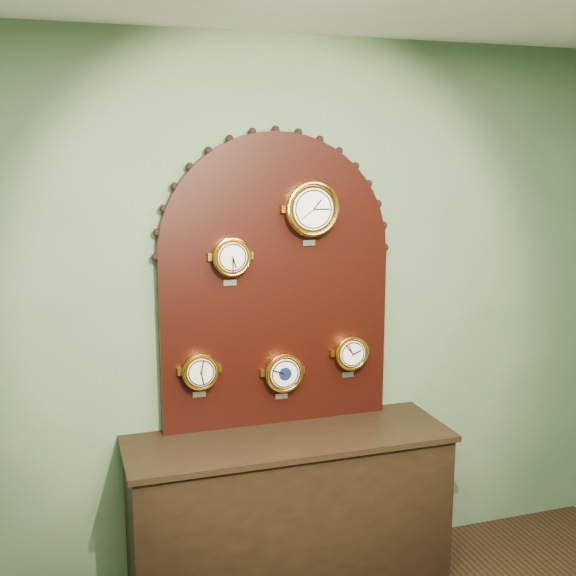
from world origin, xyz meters
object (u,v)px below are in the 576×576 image
object	(u,v)px
display_board	(276,272)
barometer	(283,372)
shop_counter	(289,515)
hygrometer	(200,371)
roman_clock	(231,257)
tide_clock	(350,353)
arabic_clock	(311,209)

from	to	relation	value
display_board	barometer	bearing A→B (deg)	-75.32
shop_counter	hygrometer	bearing A→B (deg)	159.59
display_board	roman_clock	xyz separation A→B (m)	(-0.25, -0.07, 0.10)
roman_clock	hygrometer	bearing A→B (deg)	179.93
hygrometer	barometer	bearing A→B (deg)	-0.09
barometer	tide_clock	bearing A→B (deg)	0.11
roman_clock	arabic_clock	size ratio (longest dim) A/B	0.75
shop_counter	roman_clock	bearing A→B (deg)	148.12
display_board	hygrometer	distance (m)	0.63
barometer	shop_counter	bearing A→B (deg)	-96.44
shop_counter	tide_clock	xyz separation A→B (m)	(0.39, 0.15, 0.79)
arabic_clock	display_board	bearing A→B (deg)	157.71
hygrometer	roman_clock	bearing A→B (deg)	-0.07
arabic_clock	hygrometer	distance (m)	0.98
roman_clock	hygrometer	size ratio (longest dim) A/B	1.03
roman_clock	arabic_clock	distance (m)	0.47
hygrometer	tide_clock	world-z (taller)	tide_clock
shop_counter	roman_clock	world-z (taller)	roman_clock
display_board	arabic_clock	distance (m)	0.37
shop_counter	display_board	xyz separation A→B (m)	(0.00, 0.22, 1.23)
display_board	arabic_clock	world-z (taller)	display_board
arabic_clock	tide_clock	distance (m)	0.79
display_board	hygrometer	world-z (taller)	display_board
hygrometer	barometer	xyz separation A→B (m)	(0.43, -0.00, -0.05)
shop_counter	arabic_clock	xyz separation A→B (m)	(0.17, 0.15, 1.55)
tide_clock	display_board	bearing A→B (deg)	170.46
roman_clock	hygrometer	distance (m)	0.59
roman_clock	tide_clock	xyz separation A→B (m)	(0.64, 0.00, -0.54)
display_board	arabic_clock	size ratio (longest dim) A/B	4.65
display_board	roman_clock	size ratio (longest dim) A/B	6.20
barometer	tide_clock	xyz separation A→B (m)	(0.37, 0.00, 0.07)
arabic_clock	barometer	world-z (taller)	arabic_clock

